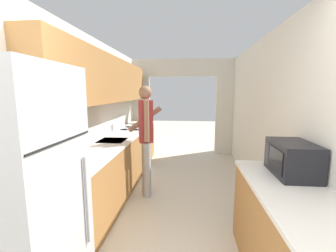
% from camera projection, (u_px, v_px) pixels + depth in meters
% --- Properties ---
extents(wall_left, '(0.38, 7.57, 2.50)m').
position_uv_depth(wall_left, '(91.00, 100.00, 3.35)').
color(wall_left, silver).
rests_on(wall_left, ground_plane).
extents(wall_right, '(0.06, 7.57, 2.50)m').
position_uv_depth(wall_right, '(287.00, 126.00, 2.69)').
color(wall_right, silver).
rests_on(wall_right, ground_plane).
extents(wall_far_with_doorway, '(3.06, 0.06, 2.50)m').
position_uv_depth(wall_far_with_doorway, '(182.00, 100.00, 5.95)').
color(wall_far_with_doorway, silver).
rests_on(wall_far_with_doorway, ground_plane).
extents(counter_left, '(0.62, 3.99, 0.88)m').
position_uv_depth(counter_left, '(116.00, 164.00, 3.82)').
color(counter_left, '#9E6B38').
rests_on(counter_left, ground_plane).
extents(counter_right, '(0.62, 1.59, 0.88)m').
position_uv_depth(counter_right, '(292.00, 243.00, 1.80)').
color(counter_right, '#9E6B38').
rests_on(counter_right, ground_plane).
extents(refrigerator, '(0.71, 0.76, 1.84)m').
position_uv_depth(refrigerator, '(22.00, 195.00, 1.60)').
color(refrigerator, '#B7B7BC').
rests_on(refrigerator, ground_plane).
extents(range_oven, '(0.66, 0.80, 1.02)m').
position_uv_depth(range_oven, '(132.00, 148.00, 4.85)').
color(range_oven, '#B7B7BC').
rests_on(range_oven, ground_plane).
extents(person, '(0.55, 0.44, 1.74)m').
position_uv_depth(person, '(146.00, 137.00, 3.53)').
color(person, '#9E9E9E').
rests_on(person, ground_plane).
extents(microwave, '(0.33, 0.52, 0.31)m').
position_uv_depth(microwave, '(292.00, 159.00, 2.07)').
color(microwave, black).
rests_on(microwave, counter_right).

